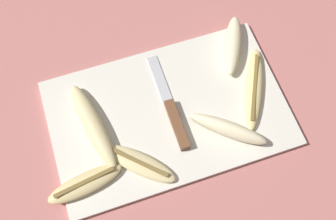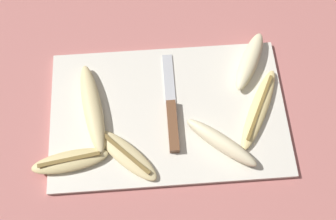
% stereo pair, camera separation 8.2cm
% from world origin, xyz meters
% --- Properties ---
extents(ground_plane, '(4.00, 4.00, 0.00)m').
position_xyz_m(ground_plane, '(0.00, 0.00, 0.00)').
color(ground_plane, '#B76B66').
extents(cutting_board, '(0.50, 0.31, 0.01)m').
position_xyz_m(cutting_board, '(0.00, 0.00, 0.01)').
color(cutting_board, silver).
rests_on(cutting_board, ground_plane).
extents(knife, '(0.02, 0.23, 0.02)m').
position_xyz_m(knife, '(0.01, -0.02, 0.02)').
color(knife, brown).
rests_on(knife, cutting_board).
extents(banana_golden_short, '(0.12, 0.19, 0.02)m').
position_xyz_m(banana_golden_short, '(0.19, -0.01, 0.02)').
color(banana_golden_short, '#EDD689').
rests_on(banana_golden_short, cutting_board).
extents(banana_ripe_center, '(0.07, 0.21, 0.03)m').
position_xyz_m(banana_ripe_center, '(-0.16, 0.01, 0.03)').
color(banana_ripe_center, beige).
rests_on(banana_ripe_center, cutting_board).
extents(banana_bright_far, '(0.15, 0.13, 0.04)m').
position_xyz_m(banana_bright_far, '(0.10, -0.08, 0.03)').
color(banana_bright_far, beige).
rests_on(banana_bright_far, cutting_board).
extents(banana_mellow_near, '(0.14, 0.14, 0.02)m').
position_xyz_m(banana_mellow_near, '(-0.09, -0.09, 0.02)').
color(banana_mellow_near, beige).
rests_on(banana_mellow_near, cutting_board).
extents(banana_spotted_left, '(0.16, 0.07, 0.02)m').
position_xyz_m(banana_spotted_left, '(-0.20, -0.10, 0.02)').
color(banana_spotted_left, '#DBC684').
rests_on(banana_spotted_left, cutting_board).
extents(banana_pale_long, '(0.10, 0.15, 0.03)m').
position_xyz_m(banana_pale_long, '(0.19, 0.10, 0.03)').
color(banana_pale_long, beige).
rests_on(banana_pale_long, cutting_board).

